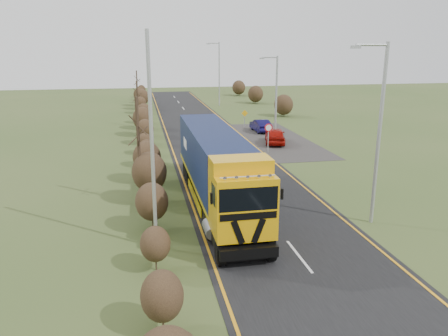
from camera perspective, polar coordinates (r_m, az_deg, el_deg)
name	(u,v)px	position (r m, az deg, el deg)	size (l,w,h in m)	color
ground	(271,221)	(22.65, 6.21, -6.93)	(160.00, 160.00, 0.00)	#384D21
road	(231,170)	(31.82, 0.94, -0.21)	(8.00, 120.00, 0.02)	black
layby	(275,139)	(42.86, 6.70, 3.77)	(6.00, 18.00, 0.02)	#2F2C2A
lane_markings	(232,170)	(31.52, 1.05, -0.32)	(7.52, 116.00, 0.01)	orange
hedgerow	(148,159)	(28.73, -9.95, 1.16)	(2.24, 102.04, 6.05)	black
lorry	(216,165)	(23.93, -1.02, 0.43)	(2.94, 15.11, 4.21)	black
car_red_hatchback	(275,136)	(40.75, 6.70, 4.22)	(1.76, 4.37, 1.49)	#940E07
car_blue_sedan	(260,126)	(46.56, 4.79, 5.55)	(1.38, 3.95, 1.30)	#0D0A38
streetlight_near	(378,128)	(22.29, 19.45, 4.97)	(1.89, 0.18, 8.86)	#9EA1A3
streetlight_mid	(275,97)	(40.00, 6.71, 9.21)	(1.70, 0.18, 7.92)	#9EA1A3
streetlight_far	(218,71)	(67.46, -0.74, 12.54)	(2.00, 0.19, 9.43)	#9EA1A3
left_pole	(152,145)	(18.45, -9.39, 2.93)	(0.16, 0.16, 9.30)	#9EA1A3
speed_sign	(268,132)	(36.94, 5.82, 4.67)	(0.68, 0.10, 2.48)	#9EA1A3
warning_board	(245,117)	(49.15, 2.71, 6.72)	(0.73, 0.11, 1.92)	#9EA1A3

